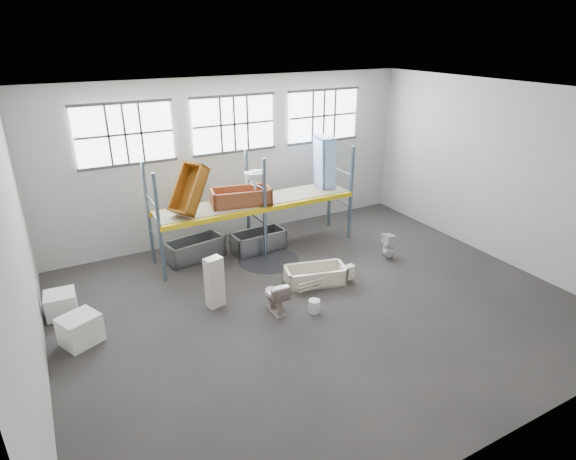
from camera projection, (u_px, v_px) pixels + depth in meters
floor at (317, 305)px, 11.57m from camera, size 12.00×10.00×0.10m
ceiling at (323, 92)px, 9.57m from camera, size 12.00×10.00×0.10m
wall_back at (234, 159)px, 14.65m from camera, size 12.00×0.10×5.00m
wall_front at (512, 320)px, 6.48m from camera, size 12.00×0.10×5.00m
wall_left at (17, 267)px, 7.92m from camera, size 0.10×10.00×5.00m
wall_right at (501, 173)px, 13.21m from camera, size 0.10×10.00×5.00m
window_left at (125, 134)px, 12.73m from camera, size 2.60×0.04×1.60m
window_mid at (234, 124)px, 14.13m from camera, size 2.60×0.04×1.60m
window_right at (323, 116)px, 15.53m from camera, size 2.60×0.04×1.60m
rack_upright_la at (159, 229)px, 11.99m from camera, size 0.08×0.08×3.00m
rack_upright_lb at (149, 215)px, 12.96m from camera, size 0.08×0.08×3.00m
rack_upright_ma at (265, 210)px, 13.30m from camera, size 0.08×0.08×3.00m
rack_upright_mb at (248, 198)px, 14.28m from camera, size 0.08×0.08×3.00m
rack_upright_ra at (351, 194)px, 14.62m from camera, size 0.08×0.08×3.00m
rack_upright_rb at (330, 184)px, 15.59m from camera, size 0.08×0.08×3.00m
rack_beam_front at (265, 210)px, 13.30m from camera, size 6.00×0.10×0.14m
rack_beam_back at (248, 198)px, 14.28m from camera, size 6.00×0.10×0.14m
shelf_deck at (256, 201)px, 13.76m from camera, size 5.90×1.10×0.03m
wet_patch at (269, 260)px, 13.73m from camera, size 1.80×1.80×0.00m
bathtub_beige at (315, 275)px, 12.37m from camera, size 1.73×1.13×0.47m
cistern_spare at (348, 272)px, 12.42m from camera, size 0.40×0.22×0.37m
sink_in_tub at (314, 283)px, 12.16m from camera, size 0.58×0.58×0.15m
toilet_beige at (275, 296)px, 11.07m from camera, size 0.48×0.81×0.82m
cistern_tall at (214, 282)px, 11.19m from camera, size 0.47×0.37×1.29m
toilet_white at (389, 246)px, 13.67m from camera, size 0.37×0.36×0.80m
steel_tub_left at (195, 249)px, 13.70m from camera, size 1.77×1.05×0.61m
steel_tub_right at (258, 241)px, 14.27m from camera, size 1.64×0.83×0.59m
rust_tub_flat at (241, 197)px, 13.39m from camera, size 1.81×1.10×0.48m
rust_tub_tilted at (189, 189)px, 12.50m from camera, size 1.31×1.17×1.38m
sink_on_shelf at (255, 189)px, 13.19m from camera, size 0.68×0.56×0.54m
blue_tub_upright at (324, 162)px, 14.66m from camera, size 0.60×0.82×1.63m
bucket at (314, 306)px, 11.12m from camera, size 0.28×0.28×0.32m
carton_near at (80, 329)px, 9.97m from camera, size 0.96×0.90×0.65m
carton_far at (61, 304)px, 10.99m from camera, size 0.71×0.71×0.56m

